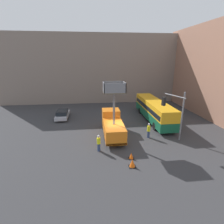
# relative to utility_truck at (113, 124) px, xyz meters

# --- Properties ---
(ground_plane) EXTENTS (120.00, 120.00, 0.00)m
(ground_plane) POSITION_rel_utility_truck_xyz_m (0.47, -0.95, -1.57)
(ground_plane) COLOR #333335
(building_backdrop_far) EXTENTS (44.00, 10.00, 14.32)m
(building_backdrop_far) POSITION_rel_utility_truck_xyz_m (0.47, 22.15, 5.59)
(building_backdrop_far) COLOR gray
(building_backdrop_far) RESTS_ON ground_plane
(utility_truck) EXTENTS (2.38, 6.68, 6.91)m
(utility_truck) POSITION_rel_utility_truck_xyz_m (0.00, 0.00, 0.00)
(utility_truck) COLOR orange
(utility_truck) RESTS_ON ground_plane
(city_bus) EXTENTS (2.52, 12.08, 3.16)m
(city_bus) POSITION_rel_utility_truck_xyz_m (7.01, 4.93, 0.30)
(city_bus) COLOR #145638
(city_bus) RESTS_ON ground_plane
(traffic_light_pole) EXTENTS (3.10, 2.85, 5.81)m
(traffic_light_pole) POSITION_rel_utility_truck_xyz_m (6.80, -2.43, 2.36)
(traffic_light_pole) COLOR slate
(traffic_light_pole) RESTS_ON ground_plane
(road_worker_near_truck) EXTENTS (0.38, 0.38, 1.83)m
(road_worker_near_truck) POSITION_rel_utility_truck_xyz_m (-1.90, -3.60, -0.65)
(road_worker_near_truck) COLOR navy
(road_worker_near_truck) RESTS_ON ground_plane
(road_worker_directing) EXTENTS (0.38, 0.38, 1.88)m
(road_worker_directing) POSITION_rel_utility_truck_xyz_m (4.31, -1.05, -0.62)
(road_worker_directing) COLOR navy
(road_worker_directing) RESTS_ON ground_plane
(traffic_cone_near_truck) EXTENTS (0.54, 0.54, 0.61)m
(traffic_cone_near_truck) POSITION_rel_utility_truck_xyz_m (1.17, -5.47, -1.28)
(traffic_cone_near_truck) COLOR black
(traffic_cone_near_truck) RESTS_ON ground_plane
(traffic_cone_mid_road) EXTENTS (0.65, 0.65, 0.75)m
(traffic_cone_mid_road) POSITION_rel_utility_truck_xyz_m (0.98, -6.79, -1.21)
(traffic_cone_mid_road) COLOR black
(traffic_cone_mid_road) RESTS_ON ground_plane
(parked_car_curbside) EXTENTS (1.84, 4.47, 1.41)m
(parked_car_curbside) POSITION_rel_utility_truck_xyz_m (-7.31, 7.52, -0.85)
(parked_car_curbside) COLOR #A8A8B2
(parked_car_curbside) RESTS_ON ground_plane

